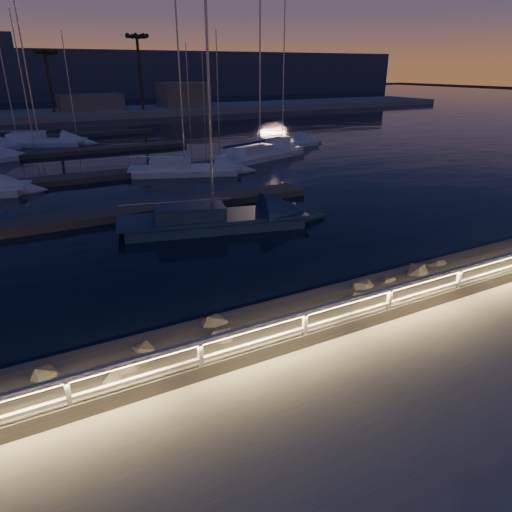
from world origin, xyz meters
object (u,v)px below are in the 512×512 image
(sailboat_d, at_px, (208,219))
(sailboat_g, at_px, (182,168))
(sailboat_l, at_px, (280,143))
(guard_rail, at_px, (270,330))
(sailboat_k, at_px, (37,141))
(sailboat_h, at_px, (258,154))

(sailboat_d, relative_size, sailboat_g, 1.13)
(sailboat_l, bearing_deg, sailboat_d, -131.97)
(guard_rail, distance_m, sailboat_g, 25.45)
(sailboat_k, relative_size, sailboat_l, 1.15)
(guard_rail, relative_size, sailboat_h, 2.63)
(sailboat_d, distance_m, sailboat_l, 26.06)
(sailboat_k, bearing_deg, sailboat_h, -22.72)
(sailboat_g, bearing_deg, sailboat_h, 40.22)
(sailboat_g, xyz_separation_m, sailboat_h, (8.12, 2.90, 0.03))
(guard_rail, distance_m, sailboat_d, 12.52)
(sailboat_d, relative_size, sailboat_k, 1.03)
(sailboat_h, xyz_separation_m, sailboat_k, (-16.92, 17.48, 0.00))
(sailboat_d, xyz_separation_m, sailboat_k, (-5.78, 32.97, 0.01))
(guard_rail, distance_m, sailboat_k, 45.11)
(guard_rail, relative_size, sailboat_l, 3.20)
(sailboat_k, bearing_deg, sailboat_d, -56.85)
(sailboat_h, relative_size, sailboat_l, 1.22)
(sailboat_d, xyz_separation_m, sailboat_h, (11.15, 15.49, 0.01))
(sailboat_d, xyz_separation_m, sailboat_l, (16.36, 20.28, -0.05))
(sailboat_k, bearing_deg, guard_rail, -63.56)
(sailboat_l, bearing_deg, guard_rail, -124.28)
(guard_rail, relative_size, sailboat_g, 3.08)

